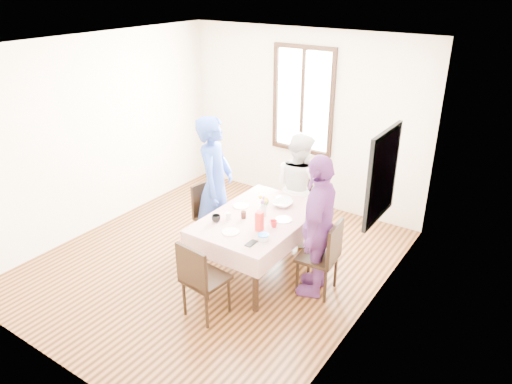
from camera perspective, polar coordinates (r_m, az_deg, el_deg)
ground at (r=6.31m, az=-4.95°, el=-8.10°), size 4.50×4.50×0.00m
back_wall at (r=7.47m, az=5.60°, el=8.58°), size 4.00×0.00×4.00m
right_wall at (r=4.77m, az=13.56°, el=-1.53°), size 0.00×4.50×4.50m
window_frame at (r=7.38m, az=5.62°, el=10.78°), size 1.02×0.06×1.62m
window_pane at (r=7.39m, az=5.66°, el=10.80°), size 0.90×0.02×1.50m
art_poster at (r=4.96m, az=14.84°, el=1.88°), size 0.04×0.76×0.96m
dining_table at (r=5.89m, az=0.27°, el=-6.26°), size 0.94×1.45×0.75m
tablecloth at (r=5.71m, az=0.28°, el=-2.97°), size 1.06×1.57×0.01m
chair_left at (r=6.36m, az=-4.93°, el=-3.06°), size 0.48×0.48×0.91m
chair_right at (r=5.55m, az=7.34°, el=-7.62°), size 0.46×0.46×0.91m
chair_far at (r=6.61m, az=5.11°, el=-1.95°), size 0.43×0.43×0.91m
chair_near at (r=5.18m, az=-5.99°, el=-10.16°), size 0.46×0.46×0.91m
person_left at (r=6.15m, az=-4.93°, el=0.72°), size 0.65×0.78×1.84m
person_far at (r=6.46m, az=5.13°, el=0.46°), size 0.91×0.82×1.53m
person_right at (r=5.37m, az=7.37°, el=-4.05°), size 0.62×1.06×1.69m
mug_black at (r=5.59m, az=-4.76°, el=-3.15°), size 0.10×0.10×0.08m
mug_flag at (r=5.46m, az=2.13°, el=-3.79°), size 0.10×0.10×0.08m
mug_green at (r=5.97m, az=1.09°, el=-1.23°), size 0.12×0.12×0.07m
serving_bowl at (r=5.95m, az=3.17°, el=-1.41°), size 0.25×0.25×0.06m
juice_carton at (r=5.35m, az=0.41°, el=-3.52°), size 0.07×0.07×0.23m
butter_tub at (r=5.20m, az=0.88°, el=-5.44°), size 0.12×0.12×0.06m
jam_jar at (r=5.64m, az=-1.49°, el=-2.75°), size 0.06×0.06×0.09m
drinking_glass at (r=5.63m, az=-3.29°, el=-2.87°), size 0.06×0.06×0.09m
smartphone at (r=5.15m, az=-0.57°, el=-6.11°), size 0.08×0.16×0.01m
flower_vase at (r=5.69m, az=0.86°, el=-2.21°), size 0.07×0.07×0.14m
plate_left at (r=5.94m, az=-1.80°, el=-1.66°), size 0.20×0.20×0.01m
plate_right at (r=5.63m, az=3.32°, el=-3.29°), size 0.20×0.20×0.01m
plate_far at (r=6.14m, az=3.33°, el=-0.78°), size 0.20×0.20×0.01m
plate_near at (r=5.37m, az=-3.03°, el=-4.74°), size 0.20×0.20×0.01m
butter_lid at (r=5.18m, az=0.88°, el=-5.10°), size 0.12×0.12×0.01m
flower_bunch at (r=5.64m, az=0.87°, el=-1.13°), size 0.09×0.09×0.10m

